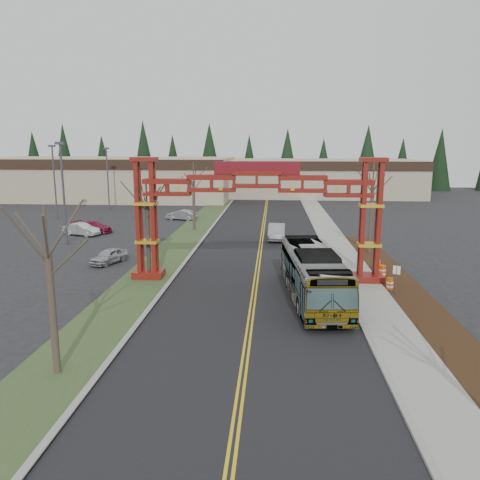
# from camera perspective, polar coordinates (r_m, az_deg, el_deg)

# --- Properties ---
(ground) EXTENTS (200.00, 200.00, 0.00)m
(ground) POSITION_cam_1_polar(r_m,az_deg,el_deg) (17.89, -0.44, -21.31)
(ground) COLOR black
(ground) RESTS_ON ground
(road) EXTENTS (12.00, 110.00, 0.02)m
(road) POSITION_cam_1_polar(r_m,az_deg,el_deg) (41.17, 2.34, -2.18)
(road) COLOR black
(road) RESTS_ON ground
(lane_line_left) EXTENTS (0.12, 100.00, 0.01)m
(lane_line_left) POSITION_cam_1_polar(r_m,az_deg,el_deg) (41.17, 2.17, -2.16)
(lane_line_left) COLOR gold
(lane_line_left) RESTS_ON road
(lane_line_right) EXTENTS (0.12, 100.00, 0.01)m
(lane_line_right) POSITION_cam_1_polar(r_m,az_deg,el_deg) (41.16, 2.51, -2.17)
(lane_line_right) COLOR gold
(lane_line_right) RESTS_ON road
(curb_right) EXTENTS (0.30, 110.00, 0.15)m
(curb_right) POSITION_cam_1_polar(r_m,az_deg,el_deg) (41.43, 10.88, -2.20)
(curb_right) COLOR gray
(curb_right) RESTS_ON ground
(sidewalk_right) EXTENTS (2.60, 110.00, 0.14)m
(sidewalk_right) POSITION_cam_1_polar(r_m,az_deg,el_deg) (41.63, 12.86, -2.22)
(sidewalk_right) COLOR gray
(sidewalk_right) RESTS_ON ground
(landscape_strip) EXTENTS (2.60, 50.00, 0.12)m
(landscape_strip) POSITION_cam_1_polar(r_m,az_deg,el_deg) (28.25, 22.73, -9.41)
(landscape_strip) COLOR black
(landscape_strip) RESTS_ON ground
(grass_median) EXTENTS (4.00, 110.00, 0.08)m
(grass_median) POSITION_cam_1_polar(r_m,az_deg,el_deg) (42.16, -8.60, -1.94)
(grass_median) COLOR #354C26
(grass_median) RESTS_ON ground
(curb_left) EXTENTS (0.30, 110.00, 0.15)m
(curb_left) POSITION_cam_1_polar(r_m,az_deg,el_deg) (41.79, -6.12, -1.94)
(curb_left) COLOR gray
(curb_left) RESTS_ON ground
(gateway_arch) EXTENTS (18.20, 1.60, 8.90)m
(gateway_arch) POSITION_cam_1_polar(r_m,az_deg,el_deg) (33.23, 2.03, 5.02)
(gateway_arch) COLOR #62110C
(gateway_arch) RESTS_ON ground
(retail_building_west) EXTENTS (46.00, 22.30, 7.50)m
(retail_building_west) POSITION_cam_1_polar(r_m,az_deg,el_deg) (92.58, -15.70, 7.31)
(retail_building_west) COLOR tan
(retail_building_west) RESTS_ON ground
(retail_building_east) EXTENTS (38.00, 20.30, 7.00)m
(retail_building_east) POSITION_cam_1_polar(r_m,az_deg,el_deg) (95.56, 9.49, 7.54)
(retail_building_east) COLOR tan
(retail_building_east) RESTS_ON ground
(conifer_treeline) EXTENTS (116.10, 5.60, 13.00)m
(conifer_treeline) POSITION_cam_1_polar(r_m,az_deg,el_deg) (107.05, 3.68, 9.66)
(conifer_treeline) COLOR black
(conifer_treeline) RESTS_ON ground
(transit_bus) EXTENTS (3.88, 12.09, 3.31)m
(transit_bus) POSITION_cam_1_polar(r_m,az_deg,el_deg) (30.20, 8.85, -4.13)
(transit_bus) COLOR #AEB2B6
(transit_bus) RESTS_ON ground
(silver_sedan) EXTENTS (1.83, 4.96, 1.62)m
(silver_sedan) POSITION_cam_1_polar(r_m,az_deg,el_deg) (49.34, 4.48, 1.01)
(silver_sedan) COLOR #A5A8AD
(silver_sedan) RESTS_ON ground
(parked_car_near_a) EXTENTS (2.72, 3.95, 1.25)m
(parked_car_near_a) POSITION_cam_1_polar(r_m,az_deg,el_deg) (40.64, -15.70, -1.90)
(parked_car_near_a) COLOR #ACB0B4
(parked_car_near_a) RESTS_ON ground
(parked_car_near_b) EXTENTS (4.39, 2.67, 1.36)m
(parked_car_near_b) POSITION_cam_1_polar(r_m,az_deg,el_deg) (54.26, -18.75, 1.25)
(parked_car_near_b) COLOR silver
(parked_car_near_b) RESTS_ON ground
(parked_car_mid_a) EXTENTS (4.85, 2.81, 1.32)m
(parked_car_mid_a) POSITION_cam_1_polar(r_m,az_deg,el_deg) (55.64, -17.53, 1.54)
(parked_car_mid_a) COLOR maroon
(parked_car_mid_a) RESTS_ON ground
(parked_car_far_a) EXTENTS (4.36, 2.51, 1.36)m
(parked_car_far_a) POSITION_cam_1_polar(r_m,az_deg,el_deg) (62.73, -7.14, 3.06)
(parked_car_far_a) COLOR #A4A4AB
(parked_car_far_a) RESTS_ON ground
(bare_tree_median_near) EXTENTS (3.10, 3.10, 7.33)m
(bare_tree_median_near) POSITION_cam_1_polar(r_m,az_deg,el_deg) (20.73, -22.37, -1.78)
(bare_tree_median_near) COLOR #382D26
(bare_tree_median_near) RESTS_ON ground
(bare_tree_median_mid) EXTENTS (2.95, 2.95, 7.30)m
(bare_tree_median_mid) POSITION_cam_1_polar(r_m,az_deg,el_deg) (34.76, -11.29, 3.98)
(bare_tree_median_mid) COLOR #382D26
(bare_tree_median_mid) RESTS_ON ground
(bare_tree_median_far) EXTENTS (3.32, 3.32, 7.90)m
(bare_tree_median_far) POSITION_cam_1_polar(r_m,az_deg,el_deg) (54.21, -5.70, 7.10)
(bare_tree_median_far) COLOR #382D26
(bare_tree_median_far) RESTS_ON ground
(bare_tree_right_far) EXTENTS (3.20, 3.20, 8.37)m
(bare_tree_right_far) POSITION_cam_1_polar(r_m,az_deg,el_deg) (43.49, 15.89, 6.39)
(bare_tree_right_far) COLOR #382D26
(bare_tree_right_far) RESTS_ON ground
(light_pole_near) EXTENTS (0.87, 0.44, 10.08)m
(light_pole_near) POSITION_cam_1_polar(r_m,az_deg,el_deg) (49.12, -20.76, 6.17)
(light_pole_near) COLOR #3F3F44
(light_pole_near) RESTS_ON ground
(light_pole_mid) EXTENTS (0.85, 0.43, 9.81)m
(light_pole_mid) POSITION_cam_1_polar(r_m,az_deg,el_deg) (67.72, -21.71, 7.21)
(light_pole_mid) COLOR #3F3F44
(light_pole_mid) RESTS_ON ground
(light_pole_far) EXTENTS (0.82, 0.41, 9.47)m
(light_pole_far) POSITION_cam_1_polar(r_m,az_deg,el_deg) (75.05, -15.85, 7.76)
(light_pole_far) COLOR #3F3F44
(light_pole_far) RESTS_ON ground
(street_sign) EXTENTS (0.43, 0.22, 2.03)m
(street_sign) POSITION_cam_1_polar(r_m,az_deg,el_deg) (32.17, 18.53, -4.00)
(street_sign) COLOR #3F3F44
(street_sign) RESTS_ON ground
(barrel_south) EXTENTS (0.48, 0.48, 0.89)m
(barrel_south) POSITION_cam_1_polar(r_m,az_deg,el_deg) (33.49, 17.79, -5.15)
(barrel_south) COLOR #DA510C
(barrel_south) RESTS_ON ground
(barrel_mid) EXTENTS (0.53, 0.53, 0.98)m
(barrel_mid) POSITION_cam_1_polar(r_m,az_deg,el_deg) (36.38, 16.94, -3.72)
(barrel_mid) COLOR #DA510C
(barrel_mid) RESTS_ON ground
(barrel_north) EXTENTS (0.57, 0.57, 1.05)m
(barrel_north) POSITION_cam_1_polar(r_m,az_deg,el_deg) (37.58, 16.33, -3.16)
(barrel_north) COLOR #DA510C
(barrel_north) RESTS_ON ground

